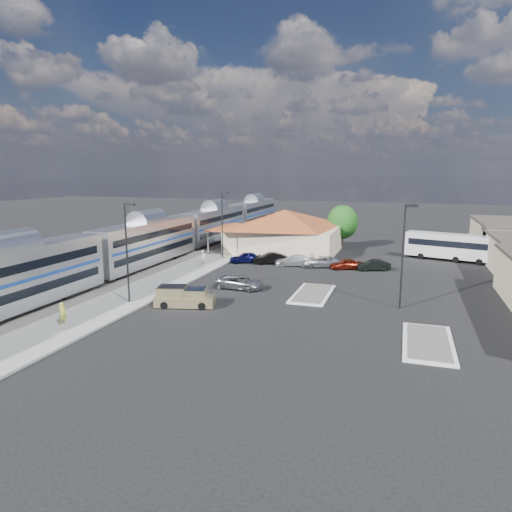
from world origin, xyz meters
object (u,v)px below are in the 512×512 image
(station_depot, at_px, (284,231))
(coach_bus, at_px, (450,245))
(pickup_truck, at_px, (185,297))
(suv, at_px, (240,282))

(station_depot, height_order, coach_bus, station_depot)
(pickup_truck, bearing_deg, station_depot, -16.81)
(coach_bus, bearing_deg, pickup_truck, 158.35)
(station_depot, bearing_deg, suv, -87.04)
(suv, height_order, coach_bus, coach_bus)
(station_depot, relative_size, coach_bus, 1.63)
(pickup_truck, relative_size, coach_bus, 0.48)
(station_depot, bearing_deg, coach_bus, 1.18)
(suv, xyz_separation_m, coach_bus, (21.25, 22.47, 1.35))
(station_depot, xyz_separation_m, pickup_truck, (-1.27, -29.29, -2.29))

